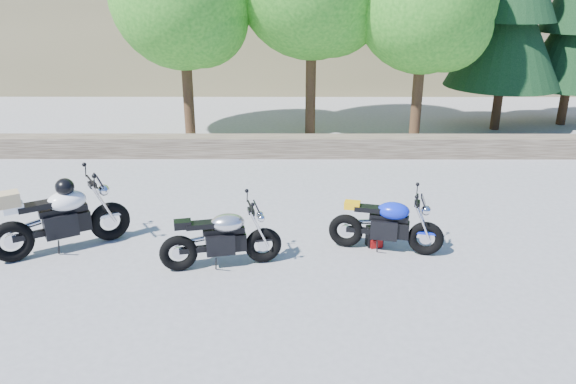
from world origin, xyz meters
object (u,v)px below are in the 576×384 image
at_px(white_bike, 60,217).
at_px(backpack, 375,236).
at_px(blue_bike, 387,225).
at_px(silver_bike, 222,239).

distance_m(white_bike, backpack, 5.03).
bearing_deg(blue_bike, white_bike, -166.68).
height_order(silver_bike, blue_bike, silver_bike).
distance_m(silver_bike, white_bike, 2.67).
height_order(silver_bike, backpack, silver_bike).
xyz_separation_m(silver_bike, blue_bike, (2.55, 0.53, -0.01)).
bearing_deg(backpack, white_bike, 168.54).
bearing_deg(blue_bike, backpack, 144.40).
bearing_deg(blue_bike, silver_bike, -154.93).
relative_size(blue_bike, backpack, 5.27).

